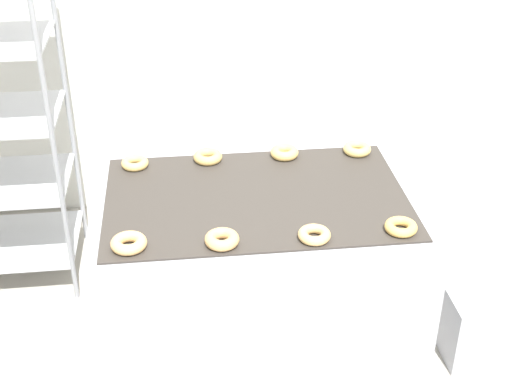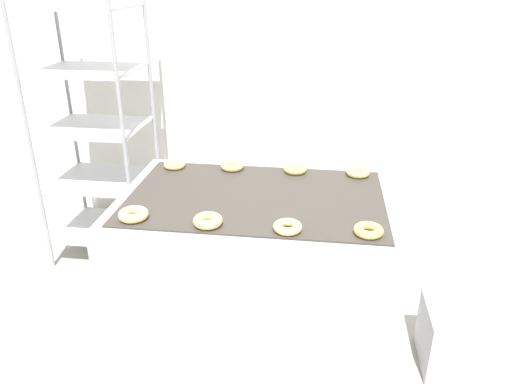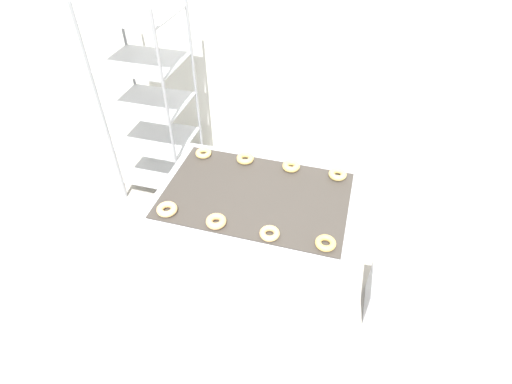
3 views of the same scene
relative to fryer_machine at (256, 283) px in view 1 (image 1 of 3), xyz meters
name	(u,v)px [view 1 (image 1 of 3)]	position (x,y,z in m)	size (l,w,h in m)	color
fryer_machine	(256,283)	(0.00, 0.00, 0.00)	(1.28, 0.86, 0.84)	#A8AAB2
glaze_bin	(479,319)	(1.00, -0.04, -0.26)	(0.33, 0.34, 0.32)	#A8AAB2
donut_near_left	(129,243)	(-0.48, -0.30, 0.44)	(0.13, 0.13, 0.04)	#ECB76F
donut_near_midleft	(222,239)	(-0.16, -0.31, 0.44)	(0.12, 0.12, 0.04)	tan
donut_near_midright	(314,235)	(0.17, -0.32, 0.44)	(0.12, 0.12, 0.04)	#E1B46B
donut_near_right	(401,227)	(0.49, -0.30, 0.44)	(0.12, 0.12, 0.04)	#E1B359
donut_far_left	(135,163)	(-0.48, 0.30, 0.44)	(0.11, 0.11, 0.04)	#E0B966
donut_far_midleft	(208,157)	(-0.17, 0.32, 0.44)	(0.12, 0.12, 0.04)	tan
donut_far_midright	(284,152)	(0.16, 0.32, 0.44)	(0.12, 0.12, 0.04)	#E0B863
donut_far_right	(357,149)	(0.48, 0.32, 0.44)	(0.12, 0.12, 0.04)	#DCBC66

